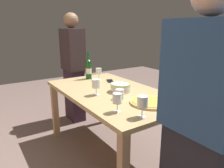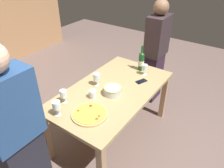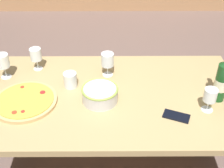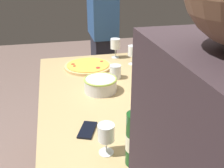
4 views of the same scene
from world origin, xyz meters
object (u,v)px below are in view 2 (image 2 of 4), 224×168
at_px(pizza, 90,114).
at_px(wine_glass_far_left, 97,77).
at_px(wine_glass_near_pizza, 63,94).
at_px(serving_bowl, 113,90).
at_px(wine_glass_by_bottle, 145,68).
at_px(cell_phone, 141,81).
at_px(person_host, 156,53).
at_px(person_guest_left, 18,136).
at_px(wine_glass_far_right, 56,106).
at_px(cup_amber, 93,94).
at_px(wine_bottle, 141,61).
at_px(dining_table, 112,96).

distance_m(pizza, wine_glass_far_left, 0.57).
bearing_deg(wine_glass_near_pizza, serving_bowl, -38.44).
distance_m(wine_glass_by_bottle, cell_phone, 0.22).
distance_m(wine_glass_near_pizza, wine_glass_far_left, 0.48).
xyz_separation_m(person_host, person_guest_left, (-2.26, 0.20, 0.04)).
height_order(wine_glass_near_pizza, wine_glass_far_right, wine_glass_far_right).
relative_size(wine_glass_far_right, person_guest_left, 0.10).
height_order(pizza, cup_amber, cup_amber).
bearing_deg(wine_glass_far_left, person_host, -12.35).
distance_m(serving_bowl, wine_glass_near_pizza, 0.56).
height_order(wine_glass_by_bottle, wine_glass_far_right, wine_glass_far_right).
bearing_deg(person_guest_left, cup_amber, 2.96).
relative_size(wine_glass_by_bottle, person_host, 0.09).
bearing_deg(pizza, wine_glass_near_pizza, 89.33).
height_order(serving_bowl, person_guest_left, person_guest_left).
bearing_deg(wine_bottle, person_guest_left, 173.20).
bearing_deg(wine_glass_by_bottle, wine_bottle, 48.91).
distance_m(wine_glass_far_right, person_guest_left, 0.46).
distance_m(pizza, cell_phone, 0.87).
xyz_separation_m(dining_table, wine_glass_far_right, (-0.69, 0.19, 0.21)).
xyz_separation_m(wine_glass_by_bottle, person_guest_left, (-1.69, 0.31, 0.00)).
bearing_deg(cup_amber, wine_glass_near_pizza, 140.77).
relative_size(serving_bowl, wine_glass_far_left, 1.33).
relative_size(pizza, wine_glass_near_pizza, 2.39).
bearing_deg(dining_table, cell_phone, -30.15).
xyz_separation_m(serving_bowl, cell_phone, (0.43, -0.15, -0.04)).
height_order(cup_amber, person_guest_left, person_guest_left).
bearing_deg(wine_glass_far_right, person_host, -7.16).
relative_size(wine_bottle, wine_glass_near_pizza, 2.27).
relative_size(dining_table, pizza, 4.30).
bearing_deg(wine_glass_far_left, wine_glass_near_pizza, 171.10).
xyz_separation_m(wine_glass_near_pizza, person_host, (1.62, -0.32, -0.05)).
height_order(wine_glass_far_right, person_guest_left, person_guest_left).
distance_m(wine_glass_far_left, cell_phone, 0.57).
bearing_deg(person_host, person_guest_left, -3.08).
height_order(cell_phone, person_host, person_host).
height_order(serving_bowl, wine_glass_far_left, wine_glass_far_left).
relative_size(pizza, person_guest_left, 0.22).
bearing_deg(wine_bottle, wine_glass_near_pizza, 163.65).
height_order(wine_glass_far_left, cell_phone, wine_glass_far_left).
bearing_deg(wine_glass_by_bottle, cup_amber, 163.81).
bearing_deg(cell_phone, wine_bottle, -37.58).
height_order(wine_bottle, cup_amber, wine_bottle).
xyz_separation_m(wine_glass_near_pizza, cup_amber, (0.25, -0.20, -0.06)).
bearing_deg(serving_bowl, pizza, -177.56).
bearing_deg(cell_phone, wine_glass_far_right, 91.73).
relative_size(wine_glass_near_pizza, person_host, 0.10).
height_order(cell_phone, person_guest_left, person_guest_left).
bearing_deg(wine_glass_near_pizza, person_host, -11.34).
relative_size(wine_bottle, wine_glass_far_right, 2.10).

